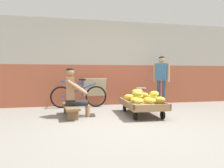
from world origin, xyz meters
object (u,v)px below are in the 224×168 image
object	(u,v)px
sign_board	(95,92)
customer_adult	(162,76)
vendor_seated	(74,93)
bicycle_near_left	(79,96)
shopping_bag	(152,106)
plastic_crate	(141,103)
low_bench	(71,108)
weighing_scale	(141,92)
banana_cart	(142,105)

from	to	relation	value
sign_board	customer_adult	world-z (taller)	customer_adult
vendor_seated	sign_board	bearing A→B (deg)	66.66
bicycle_near_left	customer_adult	bearing A→B (deg)	-8.80
shopping_bag	plastic_crate	bearing A→B (deg)	106.89
plastic_crate	shopping_bag	bearing A→B (deg)	-73.11
vendor_seated	shopping_bag	xyz separation A→B (m)	(2.10, 0.40, -0.45)
plastic_crate	customer_adult	bearing A→B (deg)	2.51
low_bench	weighing_scale	xyz separation A→B (m)	(2.05, 0.86, 0.25)
banana_cart	vendor_seated	world-z (taller)	vendor_seated
vendor_seated	banana_cart	bearing A→B (deg)	-4.87
low_bench	plastic_crate	world-z (taller)	plastic_crate
sign_board	customer_adult	bearing A→B (deg)	-19.27
banana_cart	shopping_bag	bearing A→B (deg)	48.29
low_bench	shopping_bag	bearing A→B (deg)	10.32
weighing_scale	bicycle_near_left	xyz separation A→B (m)	(-1.80, 0.41, -0.10)
low_bench	sign_board	world-z (taller)	sign_board
plastic_crate	customer_adult	xyz separation A→B (m)	(0.66, 0.03, 0.80)
bicycle_near_left	weighing_scale	bearing A→B (deg)	-12.82
banana_cart	shopping_bag	world-z (taller)	banana_cart
bicycle_near_left	customer_adult	distance (m)	2.56
weighing_scale	bicycle_near_left	size ratio (longest dim) A/B	0.18
vendor_seated	customer_adult	xyz separation A→B (m)	(2.62, 0.89, 0.38)
banana_cart	plastic_crate	bearing A→B (deg)	71.14
sign_board	bicycle_near_left	bearing A→B (deg)	-149.99
customer_adult	plastic_crate	bearing A→B (deg)	-177.49
sign_board	shopping_bag	distance (m)	1.87
plastic_crate	sign_board	distance (m)	1.50
plastic_crate	shopping_bag	world-z (taller)	plastic_crate
vendor_seated	bicycle_near_left	distance (m)	1.30
vendor_seated	shopping_bag	distance (m)	2.19
banana_cart	sign_board	distance (m)	1.96
vendor_seated	plastic_crate	distance (m)	2.19
customer_adult	shopping_bag	distance (m)	1.09
plastic_crate	customer_adult	distance (m)	1.04
low_bench	bicycle_near_left	distance (m)	1.30
bicycle_near_left	shopping_bag	size ratio (longest dim) A/B	6.92
plastic_crate	sign_board	bearing A→B (deg)	151.19
low_bench	weighing_scale	distance (m)	2.24
sign_board	customer_adult	xyz separation A→B (m)	(1.94, -0.68, 0.52)
sign_board	low_bench	bearing A→B (deg)	-116.02
bicycle_near_left	shopping_bag	bearing A→B (deg)	-24.09
weighing_scale	banana_cart	bearing A→B (deg)	-108.88
shopping_bag	sign_board	bearing A→B (deg)	140.70
vendor_seated	bicycle_near_left	xyz separation A→B (m)	(0.16, 1.27, -0.21)
sign_board	shopping_bag	xyz separation A→B (m)	(1.43, -1.17, -0.31)
plastic_crate	customer_adult	world-z (taller)	customer_adult
plastic_crate	shopping_bag	size ratio (longest dim) A/B	1.50
vendor_seated	plastic_crate	size ratio (longest dim) A/B	3.17
vendor_seated	weighing_scale	world-z (taller)	vendor_seated
banana_cart	bicycle_near_left	xyz separation A→B (m)	(-1.46, 1.41, 0.11)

